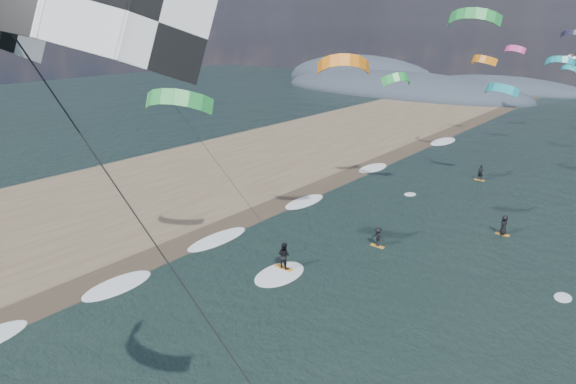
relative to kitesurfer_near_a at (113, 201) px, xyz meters
The scene contains 8 objects.
sand_strip 38.98m from the kitesurfer_near_a, 156.49° to the left, with size 26.00×240.00×0.00m, color brown.
wet_sand_strip 29.34m from the kitesurfer_near_a, 145.84° to the left, with size 3.00×240.00×0.00m, color #382D23.
coastal_hills 125.59m from the kitesurfer_near_a, 115.78° to the left, with size 80.00×41.00×15.00m.
kitesurfer_near_a is the anchor object (origin of this frame).
kitesurfer_near_b 22.08m from the kitesurfer_near_a, 136.10° to the left, with size 7.35×9.02×13.32m.
far_kitesurfers 37.02m from the kitesurfer_near_a, 102.37° to the left, with size 7.78×21.99×1.67m.
bg_kite_field 57.67m from the kitesurfer_near_a, 100.29° to the left, with size 10.51×70.58×9.07m.
shoreline_surf 31.17m from the kitesurfer_near_a, 136.36° to the left, with size 2.40×79.40×0.11m.
Camera 1 is at (15.66, -7.99, 16.25)m, focal length 30.00 mm.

